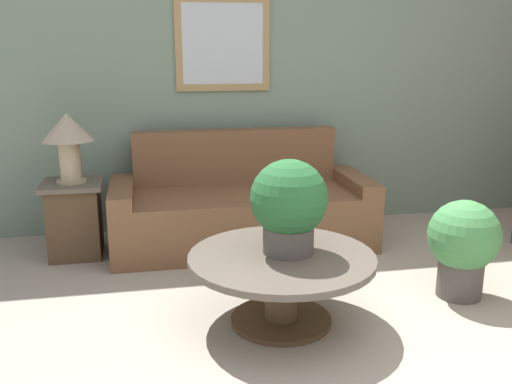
% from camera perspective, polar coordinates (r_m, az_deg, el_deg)
% --- Properties ---
extents(ground_plane, '(20.00, 20.00, 0.00)m').
position_cam_1_polar(ground_plane, '(3.10, 16.25, -17.52)').
color(ground_plane, gray).
extents(wall_back, '(7.23, 0.09, 2.60)m').
position_cam_1_polar(wall_back, '(5.17, 3.36, 11.14)').
color(wall_back, slate).
rests_on(wall_back, ground_plane).
extents(couch_main, '(2.09, 0.87, 0.91)m').
position_cam_1_polar(couch_main, '(4.70, -1.47, -1.73)').
color(couch_main, brown).
rests_on(couch_main, ground_plane).
extents(coffee_table, '(1.10, 1.10, 0.43)m').
position_cam_1_polar(coffee_table, '(3.38, 2.57, -8.15)').
color(coffee_table, '#4C3823').
rests_on(coffee_table, ground_plane).
extents(side_table, '(0.45, 0.45, 0.59)m').
position_cam_1_polar(side_table, '(4.65, -17.67, -2.53)').
color(side_table, '#4C3823').
rests_on(side_table, ground_plane).
extents(table_lamp, '(0.39, 0.39, 0.53)m').
position_cam_1_polar(table_lamp, '(4.51, -18.31, 5.46)').
color(table_lamp, tan).
rests_on(table_lamp, side_table).
extents(potted_plant_on_table, '(0.45, 0.45, 0.56)m').
position_cam_1_polar(potted_plant_on_table, '(3.29, 3.31, -1.19)').
color(potted_plant_on_table, '#4C4742').
rests_on(potted_plant_on_table, coffee_table).
extents(potted_plant_floor, '(0.46, 0.46, 0.65)m').
position_cam_1_polar(potted_plant_floor, '(3.94, 20.01, -4.82)').
color(potted_plant_floor, '#4C4742').
rests_on(potted_plant_floor, ground_plane).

